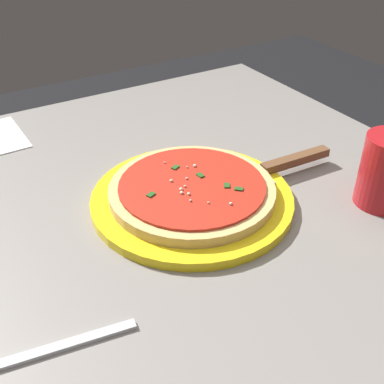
# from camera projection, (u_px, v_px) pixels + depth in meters

# --- Properties ---
(restaurant_table) EXTENTS (1.03, 0.86, 0.73)m
(restaurant_table) POSITION_uv_depth(u_px,v_px,m) (206.00, 288.00, 0.76)
(restaurant_table) COLOR black
(restaurant_table) RESTS_ON ground_plane
(serving_plate) EXTENTS (0.30, 0.30, 0.01)m
(serving_plate) POSITION_uv_depth(u_px,v_px,m) (192.00, 199.00, 0.73)
(serving_plate) COLOR yellow
(serving_plate) RESTS_ON restaurant_table
(pizza) EXTENTS (0.25, 0.25, 0.02)m
(pizza) POSITION_uv_depth(u_px,v_px,m) (192.00, 190.00, 0.72)
(pizza) COLOR #DBB26B
(pizza) RESTS_ON serving_plate
(pizza_server) EXTENTS (0.07, 0.22, 0.01)m
(pizza_server) POSITION_uv_depth(u_px,v_px,m) (275.00, 167.00, 0.78)
(pizza_server) COLOR silver
(pizza_server) RESTS_ON serving_plate
(fork) EXTENTS (0.05, 0.19, 0.00)m
(fork) POSITION_uv_depth(u_px,v_px,m) (37.00, 354.00, 0.50)
(fork) COLOR silver
(fork) RESTS_ON restaurant_table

